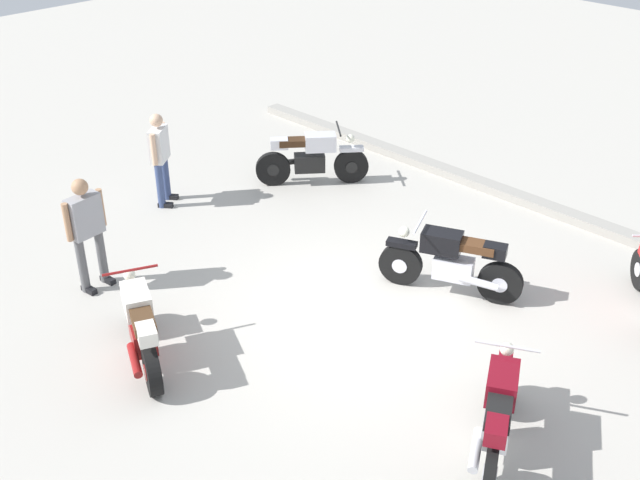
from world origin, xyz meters
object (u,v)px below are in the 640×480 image
Objects in this scene: motorcycle_silver_cruiser at (312,157)px; motorcycle_cream_vintage at (141,328)px; person_in_gray_shirt at (87,226)px; motorcycle_maroon_cruiser at (497,414)px; motorcycle_black_cruiser at (451,262)px; person_in_white_shirt at (160,154)px.

motorcycle_cream_vintage is (2.21, -5.19, -0.03)m from motorcycle_silver_cruiser.
motorcycle_silver_cruiser is 4.74m from person_in_gray_shirt.
motorcycle_maroon_cruiser is (6.29, -3.41, 0.00)m from motorcycle_silver_cruiser.
person_in_gray_shirt is at bearing 18.57° from motorcycle_black_cruiser.
person_in_white_shirt is at bearing -11.43° from motorcycle_black_cruiser.
motorcycle_silver_cruiser is 0.86× the size of motorcycle_black_cruiser.
person_in_gray_shirt reaches higher than motorcycle_maroon_cruiser.
person_in_white_shirt is (-5.32, -1.20, 0.42)m from motorcycle_black_cruiser.
person_in_white_shirt is (-3.49, 2.79, 0.46)m from motorcycle_cream_vintage.
motorcycle_maroon_cruiser is at bearing -44.98° from person_in_white_shirt.
motorcycle_silver_cruiser is 2.75m from person_in_white_shirt.
motorcycle_silver_cruiser reaches higher than motorcycle_cream_vintage.
motorcycle_cream_vintage is 4.39m from motorcycle_black_cruiser.
motorcycle_silver_cruiser is at bearing 32.97° from motorcycle_maroon_cruiser.
motorcycle_black_cruiser is at bearing -66.30° from motorcycle_silver_cruiser.
person_in_white_shirt is (-7.56, 1.01, 0.42)m from motorcycle_maroon_cruiser.
person_in_white_shirt reaches higher than motorcycle_maroon_cruiser.
person_in_white_shirt reaches higher than motorcycle_black_cruiser.
motorcycle_cream_vintage is 4.49m from person_in_white_shirt.
motorcycle_silver_cruiser is 0.97× the size of person_in_gray_shirt.
motorcycle_silver_cruiser is 5.64m from motorcycle_cream_vintage.
person_in_white_shirt is at bearing 53.87° from motorcycle_maroon_cruiser.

